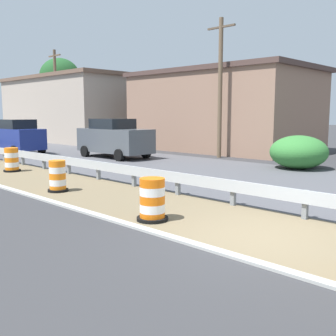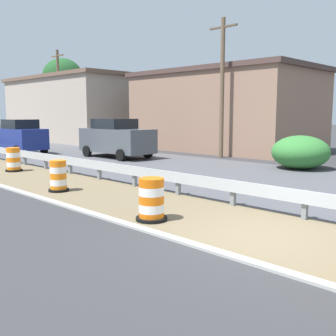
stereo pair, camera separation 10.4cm
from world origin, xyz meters
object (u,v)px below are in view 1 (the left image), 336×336
at_px(utility_pole_mid, 56,95).
at_px(traffic_barrel_close, 58,178).
at_px(car_trailing_near_lane, 114,138).
at_px(utility_pole_near, 220,86).
at_px(traffic_barrel_mid, 12,161).
at_px(car_lead_near_lane, 17,137).
at_px(traffic_barrel_nearest, 152,202).

bearing_deg(utility_pole_mid, traffic_barrel_close, -120.53).
xyz_separation_m(car_trailing_near_lane, utility_pole_near, (4.09, -4.30, 2.88)).
bearing_deg(utility_pole_near, traffic_barrel_mid, 163.55).
relative_size(car_lead_near_lane, car_trailing_near_lane, 0.86).
bearing_deg(utility_pole_near, utility_pole_mid, 89.49).
bearing_deg(utility_pole_mid, traffic_barrel_nearest, -116.06).
bearing_deg(traffic_barrel_close, car_trailing_near_lane, 41.08).
distance_m(traffic_barrel_nearest, car_trailing_near_lane, 13.65).
distance_m(traffic_barrel_mid, car_trailing_near_lane, 6.66).
xyz_separation_m(utility_pole_near, utility_pole_mid, (0.16, 17.67, 0.11)).
bearing_deg(traffic_barrel_nearest, traffic_barrel_close, 86.46).
xyz_separation_m(traffic_barrel_nearest, utility_pole_mid, (12.02, 24.58, 3.64)).
height_order(utility_pole_near, utility_pole_mid, utility_pole_mid).
bearing_deg(car_lead_near_lane, car_trailing_near_lane, -155.62).
xyz_separation_m(traffic_barrel_mid, utility_pole_mid, (10.78, 14.53, 3.63)).
bearing_deg(traffic_barrel_nearest, car_trailing_near_lane, 55.27).
xyz_separation_m(traffic_barrel_close, traffic_barrel_mid, (0.95, 5.35, 0.01)).
bearing_deg(traffic_barrel_close, utility_pole_near, 10.86).
bearing_deg(traffic_barrel_mid, utility_pole_near, -16.45).
bearing_deg(car_trailing_near_lane, traffic_barrel_mid, -80.20).
relative_size(utility_pole_near, utility_pole_mid, 0.97).
distance_m(traffic_barrel_nearest, car_lead_near_lane, 17.80).
xyz_separation_m(traffic_barrel_close, car_lead_near_lane, (4.57, 12.43, 0.61)).
height_order(car_lead_near_lane, utility_pole_mid, utility_pole_mid).
xyz_separation_m(traffic_barrel_close, utility_pole_near, (11.57, 2.22, 3.53)).
height_order(traffic_barrel_nearest, car_lead_near_lane, car_lead_near_lane).
height_order(traffic_barrel_mid, utility_pole_mid, utility_pole_mid).
bearing_deg(car_trailing_near_lane, utility_pole_mid, 162.07).
relative_size(traffic_barrel_nearest, car_lead_near_lane, 0.25).
distance_m(traffic_barrel_mid, utility_pole_near, 11.62).
bearing_deg(utility_pole_mid, car_trailing_near_lane, -107.63).
distance_m(traffic_barrel_close, car_lead_near_lane, 13.25).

